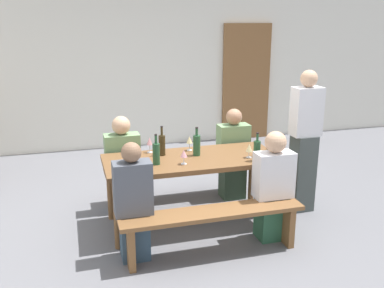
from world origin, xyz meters
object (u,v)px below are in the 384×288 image
seated_guest_near_1 (273,189)px  seated_guest_far_0 (123,166)px  wooden_door (246,83)px  wine_glass_0 (249,148)px  bench_far (176,172)px  wine_bottle_0 (257,150)px  wine_bottle_3 (197,145)px  wine_glass_2 (189,140)px  seated_guest_near_0 (133,205)px  standing_host (304,144)px  tasting_table (192,165)px  seated_guest_far_1 (233,156)px  bench_near (213,221)px  wine_bottle_1 (156,153)px  wine_bottle_2 (162,145)px  wine_glass_1 (184,154)px  wine_glass_4 (150,142)px  wine_glass_3 (257,145)px

seated_guest_near_1 → seated_guest_far_0: bearing=50.9°
wooden_door → wine_glass_0: (-1.35, -3.30, -0.20)m
bench_far → wine_glass_0: wine_glass_0 is taller
wooden_door → seated_guest_near_1: size_ratio=1.87×
wine_bottle_0 → wine_bottle_3: 0.64m
wine_glass_2 → seated_guest_near_1: (0.64, -0.81, -0.33)m
wooden_door → seated_guest_near_0: wooden_door is taller
seated_guest_far_0 → standing_host: (1.99, -0.55, 0.26)m
tasting_table → wooden_door: bearing=58.4°
wine_bottle_0 → seated_guest_far_1: seated_guest_far_1 is taller
bench_near → wine_bottle_1: (-0.40, 0.59, 0.52)m
wine_bottle_0 → wine_bottle_2: bearing=153.1°
wine_glass_0 → standing_host: bearing=12.7°
standing_host → wine_bottle_1: bearing=3.7°
bench_far → wine_bottle_2: size_ratio=5.45×
wine_bottle_2 → seated_guest_far_0: size_ratio=0.29×
wooden_door → wine_bottle_3: 3.60m
wine_bottle_1 → wine_bottle_3: (0.48, 0.18, 0.00)m
wooden_door → bench_near: (-1.93, -3.84, -0.70)m
wine_glass_0 → wine_glass_1: bearing=-178.7°
wine_bottle_0 → seated_guest_far_0: size_ratio=0.27×
wine_glass_4 → wooden_door: bearing=50.6°
seated_guest_far_1 → wine_bottle_1: bearing=-58.7°
wooden_door → wine_glass_4: bearing=-129.4°
seated_guest_far_0 → standing_host: size_ratio=0.69×
bench_far → wine_glass_1: (-0.14, -0.88, 0.51)m
wine_glass_1 → wine_bottle_0: bearing=-7.6°
wine_glass_3 → seated_guest_near_0: 1.48m
bench_near → seated_guest_near_0: seated_guest_near_0 is taller
wine_bottle_1 → seated_guest_far_1: size_ratio=0.28×
wine_glass_1 → wine_glass_3: (0.81, 0.03, 0.02)m
seated_guest_near_1 → seated_guest_far_0: 1.74m
wooden_door → wine_bottle_1: bearing=-125.7°
wine_bottle_1 → wine_glass_4: wine_bottle_1 is taller
bench_near → wine_bottle_1: wine_bottle_1 is taller
wine_bottle_0 → wooden_door: bearing=68.9°
bench_far → wine_bottle_1: wine_bottle_1 is taller
wine_bottle_3 → wine_glass_4: 0.52m
wine_glass_1 → wine_glass_4: (-0.26, 0.49, 0.02)m
tasting_table → wine_bottle_3: size_ratio=5.95×
wine_bottle_1 → seated_guest_far_0: 0.78m
wooden_door → wine_bottle_0: wooden_door is taller
wine_glass_4 → bench_far: bearing=45.0°
bench_near → wine_glass_1: wine_glass_1 is taller
seated_guest_near_0 → seated_guest_far_1: bearing=-51.8°
wine_glass_1 → wine_glass_3: size_ratio=0.90×
seated_guest_far_0 → wine_bottle_3: bearing=56.9°
bench_far → seated_guest_near_1: (0.68, -1.25, 0.19)m
bench_near → seated_guest_far_1: 1.43m
wine_bottle_0 → wine_glass_1: bearing=172.4°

